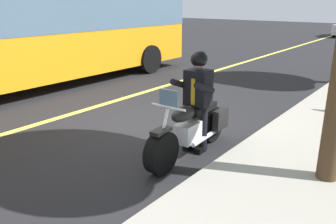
# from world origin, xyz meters

# --- Properties ---
(ground_plane) EXTENTS (80.00, 80.00, 0.00)m
(ground_plane) POSITION_xyz_m (0.00, 0.00, 0.00)
(ground_plane) COLOR black
(lane_center_stripe) EXTENTS (60.00, 0.16, 0.01)m
(lane_center_stripe) POSITION_xyz_m (0.00, -2.00, 0.01)
(lane_center_stripe) COLOR #E5DB4C
(lane_center_stripe) RESTS_ON ground_plane
(motorcycle_main) EXTENTS (2.22, 0.66, 1.26)m
(motorcycle_main) POSITION_xyz_m (0.50, 1.38, 0.45)
(motorcycle_main) COLOR black
(motorcycle_main) RESTS_ON ground_plane
(rider_main) EXTENTS (0.64, 0.57, 1.74)m
(rider_main) POSITION_xyz_m (0.32, 1.37, 1.04)
(rider_main) COLOR black
(rider_main) RESTS_ON ground_plane
(bus_near) EXTENTS (11.05, 2.70, 3.30)m
(bus_near) POSITION_xyz_m (-0.72, -4.92, 1.87)
(bus_near) COLOR orange
(bus_near) RESTS_ON ground_plane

